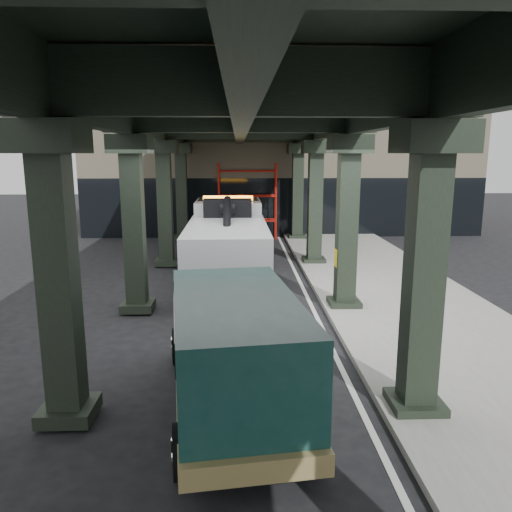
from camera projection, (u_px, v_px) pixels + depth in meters
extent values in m
plane|color=black|center=(258.00, 335.00, 12.61)|extent=(90.00, 90.00, 0.00)
cube|color=gray|center=(408.00, 306.00, 14.71)|extent=(5.00, 40.00, 0.15)
cube|color=silver|center=(313.00, 310.00, 14.62)|extent=(0.12, 38.00, 0.01)
cube|color=black|center=(424.00, 276.00, 8.28)|extent=(0.55, 0.55, 5.00)
cube|color=black|center=(433.00, 137.00, 7.82)|extent=(1.10, 1.10, 0.50)
cube|color=black|center=(415.00, 404.00, 8.75)|extent=(0.90, 0.90, 0.24)
cube|color=black|center=(347.00, 225.00, 14.15)|extent=(0.55, 0.55, 5.00)
cube|color=black|center=(350.00, 144.00, 13.70)|extent=(1.10, 1.10, 0.50)
cube|color=black|center=(344.00, 304.00, 14.62)|extent=(0.90, 0.90, 0.24)
cube|color=black|center=(315.00, 204.00, 20.02)|extent=(0.55, 0.55, 5.00)
cube|color=black|center=(316.00, 147.00, 19.57)|extent=(1.10, 1.10, 0.50)
cube|color=black|center=(314.00, 261.00, 20.49)|extent=(0.90, 0.90, 0.24)
cube|color=black|center=(298.00, 193.00, 25.90)|extent=(0.55, 0.55, 5.00)
cube|color=black|center=(298.00, 148.00, 25.44)|extent=(1.10, 1.10, 0.50)
cube|color=black|center=(297.00, 237.00, 26.36)|extent=(0.90, 0.90, 0.24)
cube|color=black|center=(58.00, 279.00, 8.07)|extent=(0.55, 0.55, 5.00)
cube|color=black|center=(46.00, 137.00, 7.62)|extent=(1.10, 1.10, 0.50)
cube|color=black|center=(69.00, 410.00, 8.54)|extent=(0.90, 0.90, 0.24)
cube|color=black|center=(134.00, 226.00, 13.95)|extent=(0.55, 0.55, 5.00)
cube|color=black|center=(130.00, 144.00, 13.49)|extent=(1.10, 1.10, 0.50)
cube|color=black|center=(138.00, 306.00, 14.41)|extent=(0.90, 0.90, 0.24)
cube|color=black|center=(165.00, 205.00, 19.82)|extent=(0.55, 0.55, 5.00)
cube|color=black|center=(163.00, 147.00, 19.36)|extent=(1.10, 1.10, 0.50)
cube|color=black|center=(167.00, 262.00, 20.29)|extent=(0.90, 0.90, 0.24)
cube|color=black|center=(182.00, 193.00, 25.69)|extent=(0.55, 0.55, 5.00)
cube|color=black|center=(180.00, 148.00, 25.24)|extent=(1.10, 1.10, 0.50)
cube|color=black|center=(183.00, 237.00, 26.16)|extent=(0.90, 0.90, 0.24)
cube|color=black|center=(351.00, 114.00, 13.53)|extent=(0.35, 32.00, 1.10)
cube|color=black|center=(128.00, 113.00, 13.33)|extent=(0.35, 32.00, 1.10)
cube|color=black|center=(241.00, 114.00, 13.43)|extent=(0.35, 32.00, 1.10)
cube|color=black|center=(240.00, 86.00, 13.29)|extent=(7.40, 32.00, 0.30)
cube|color=#C6B793|center=(277.00, 161.00, 31.45)|extent=(22.00, 10.00, 8.00)
cylinder|color=red|center=(219.00, 201.00, 26.74)|extent=(0.08, 0.08, 4.00)
cylinder|color=red|center=(219.00, 202.00, 25.96)|extent=(0.08, 0.08, 4.00)
cylinder|color=red|center=(275.00, 201.00, 26.84)|extent=(0.08, 0.08, 4.00)
cylinder|color=red|center=(276.00, 202.00, 26.06)|extent=(0.08, 0.08, 4.00)
cylinder|color=red|center=(247.00, 219.00, 26.99)|extent=(3.00, 0.08, 0.08)
cylinder|color=red|center=(247.00, 195.00, 26.73)|extent=(3.00, 0.08, 0.08)
cylinder|color=red|center=(247.00, 171.00, 26.47)|extent=(3.00, 0.08, 0.08)
cube|color=black|center=(228.00, 261.00, 17.60)|extent=(1.15, 8.15, 0.27)
cube|color=white|center=(228.00, 225.00, 20.12)|extent=(2.57, 2.63, 1.95)
cube|color=white|center=(229.00, 233.00, 21.35)|extent=(2.56, 0.78, 0.98)
cube|color=black|center=(228.00, 210.00, 20.28)|extent=(2.40, 1.43, 0.92)
cube|color=white|center=(227.00, 248.00, 16.24)|extent=(2.65, 5.45, 1.52)
cube|color=orange|center=(228.00, 198.00, 19.69)|extent=(1.96, 0.32, 0.17)
cube|color=black|center=(228.00, 208.00, 18.14)|extent=(1.74, 0.67, 0.65)
cylinder|color=black|center=(227.00, 223.00, 16.28)|extent=(0.29, 3.80, 1.46)
cube|color=black|center=(226.00, 306.00, 13.75)|extent=(0.34, 1.52, 0.20)
cube|color=black|center=(226.00, 316.00, 13.01)|extent=(1.74, 0.29, 0.20)
cylinder|color=black|center=(200.00, 250.00, 20.61)|extent=(0.39, 1.20, 1.19)
cylinder|color=silver|center=(200.00, 250.00, 20.61)|extent=(0.43, 0.66, 0.66)
cylinder|color=black|center=(258.00, 249.00, 20.71)|extent=(0.39, 1.20, 1.19)
cylinder|color=silver|center=(258.00, 249.00, 20.71)|extent=(0.43, 0.66, 0.66)
cylinder|color=black|center=(193.00, 269.00, 17.10)|extent=(0.39, 1.20, 1.19)
cylinder|color=silver|center=(193.00, 269.00, 17.10)|extent=(0.43, 0.66, 0.66)
cylinder|color=black|center=(262.00, 269.00, 17.21)|extent=(0.39, 1.20, 1.19)
cylinder|color=silver|center=(262.00, 269.00, 17.21)|extent=(0.43, 0.66, 0.66)
cylinder|color=black|center=(189.00, 280.00, 15.72)|extent=(0.39, 1.20, 1.19)
cylinder|color=silver|center=(189.00, 280.00, 15.72)|extent=(0.43, 0.66, 0.66)
cylinder|color=black|center=(265.00, 279.00, 15.82)|extent=(0.39, 1.20, 1.19)
cylinder|color=silver|center=(265.00, 279.00, 15.82)|extent=(0.43, 0.66, 0.66)
cube|color=#0F3834|center=(221.00, 321.00, 10.92)|extent=(2.05, 1.28, 0.85)
cube|color=#0F3834|center=(236.00, 350.00, 8.34)|extent=(2.51, 4.46, 1.84)
cube|color=#94814B|center=(233.00, 382.00, 8.86)|extent=(2.68, 5.49, 0.33)
cube|color=black|center=(222.00, 293.00, 10.41)|extent=(1.87, 0.64, 0.78)
cube|color=black|center=(233.00, 318.00, 8.52)|extent=(2.43, 3.62, 0.52)
cube|color=silver|center=(219.00, 330.00, 11.48)|extent=(1.88, 0.36, 0.28)
cylinder|color=black|center=(178.00, 346.00, 10.83)|extent=(0.36, 0.82, 0.79)
cylinder|color=silver|center=(178.00, 346.00, 10.83)|extent=(0.36, 0.47, 0.44)
cylinder|color=black|center=(264.00, 341.00, 11.13)|extent=(0.36, 0.82, 0.79)
cylinder|color=silver|center=(264.00, 341.00, 11.13)|extent=(0.36, 0.47, 0.44)
cylinder|color=black|center=(182.00, 451.00, 7.00)|extent=(0.36, 0.82, 0.79)
cylinder|color=silver|center=(182.00, 451.00, 7.00)|extent=(0.36, 0.47, 0.44)
cylinder|color=black|center=(312.00, 439.00, 7.31)|extent=(0.36, 0.82, 0.79)
cylinder|color=silver|center=(312.00, 439.00, 7.31)|extent=(0.36, 0.47, 0.44)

